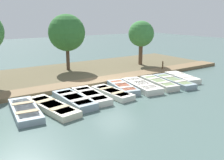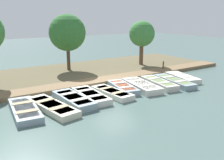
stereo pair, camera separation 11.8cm
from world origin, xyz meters
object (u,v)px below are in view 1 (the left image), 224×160
(rowboat_0, at_px, (25,110))
(rowboat_8, at_px, (173,81))
(park_tree_left, at_px, (67,33))
(rowboat_5, at_px, (123,87))
(rowboat_2, at_px, (74,100))
(rowboat_1, at_px, (52,107))
(mooring_post_far, at_px, (163,66))
(rowboat_9, at_px, (182,77))
(rowboat_4, at_px, (112,93))
(rowboat_6, at_px, (141,86))
(park_tree_center, at_px, (141,34))
(rowboat_3, at_px, (91,96))
(rowboat_7, at_px, (159,83))

(rowboat_0, distance_m, rowboat_8, 9.92)
(rowboat_0, xyz_separation_m, park_tree_left, (-7.40, 5.57, 3.01))
(rowboat_0, bearing_deg, rowboat_5, 100.06)
(rowboat_2, height_order, park_tree_left, park_tree_left)
(rowboat_0, height_order, rowboat_8, rowboat_8)
(rowboat_1, relative_size, rowboat_8, 1.02)
(rowboat_8, height_order, mooring_post_far, mooring_post_far)
(rowboat_8, bearing_deg, rowboat_0, -82.52)
(rowboat_9, relative_size, mooring_post_far, 3.45)
(rowboat_5, distance_m, rowboat_8, 3.87)
(rowboat_4, xyz_separation_m, rowboat_6, (-0.13, 2.32, 0.03))
(rowboat_6, bearing_deg, park_tree_center, 149.57)
(rowboat_4, xyz_separation_m, rowboat_9, (-0.21, 6.23, 0.02))
(rowboat_6, relative_size, park_tree_left, 0.73)
(mooring_post_far, bearing_deg, rowboat_4, -67.28)
(rowboat_0, bearing_deg, mooring_post_far, 109.25)
(rowboat_6, bearing_deg, rowboat_4, -77.47)
(rowboat_5, bearing_deg, rowboat_1, -69.20)
(rowboat_2, distance_m, rowboat_3, 1.12)
(rowboat_1, bearing_deg, rowboat_7, 82.81)
(rowboat_0, relative_size, rowboat_8, 0.95)
(rowboat_0, height_order, rowboat_7, rowboat_7)
(rowboat_2, xyz_separation_m, rowboat_4, (0.02, 2.44, -0.03))
(rowboat_2, bearing_deg, rowboat_4, 87.58)
(rowboat_1, relative_size, park_tree_left, 0.79)
(rowboat_5, xyz_separation_m, park_tree_left, (-6.92, -0.54, 2.99))
(rowboat_3, bearing_deg, rowboat_7, 90.69)
(rowboat_5, distance_m, rowboat_9, 5.12)
(rowboat_1, height_order, rowboat_5, rowboat_5)
(park_tree_left, bearing_deg, rowboat_0, -36.96)
(rowboat_6, bearing_deg, mooring_post_far, 130.22)
(rowboat_2, xyz_separation_m, rowboat_9, (-0.19, 8.68, -0.01))
(rowboat_2, relative_size, rowboat_9, 1.05)
(rowboat_3, height_order, park_tree_center, park_tree_center)
(rowboat_4, xyz_separation_m, rowboat_7, (0.00, 3.71, 0.03))
(park_tree_left, height_order, park_tree_center, park_tree_left)
(rowboat_5, bearing_deg, rowboat_0, -73.75)
(rowboat_8, bearing_deg, rowboat_2, -82.97)
(rowboat_7, bearing_deg, rowboat_5, -90.61)
(rowboat_6, xyz_separation_m, rowboat_8, (0.32, 2.61, -0.02))
(rowboat_1, xyz_separation_m, mooring_post_far, (-3.22, 10.77, 0.29))
(rowboat_0, distance_m, rowboat_9, 11.22)
(rowboat_6, height_order, rowboat_9, rowboat_6)
(rowboat_9, distance_m, park_tree_center, 6.34)
(rowboat_1, xyz_separation_m, park_tree_left, (-7.70, 4.34, 3.01))
(park_tree_left, bearing_deg, rowboat_5, 4.44)
(rowboat_3, xyz_separation_m, rowboat_8, (0.36, 6.26, -0.00))
(rowboat_8, bearing_deg, mooring_post_far, 154.97)
(rowboat_6, bearing_deg, rowboat_9, 100.52)
(rowboat_2, bearing_deg, rowboat_3, 95.37)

